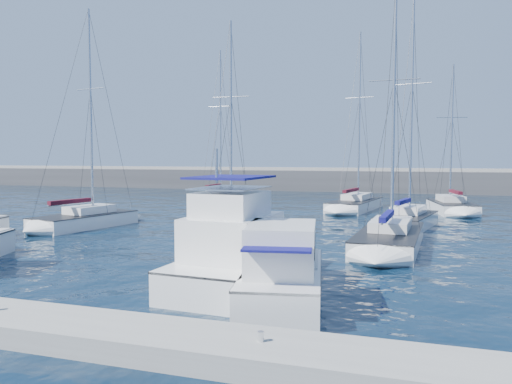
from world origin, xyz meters
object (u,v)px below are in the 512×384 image
(motor_yacht_stbd_outer, at_px, (283,276))
(sailboat_back_a, at_px, (218,198))
(sailboat_mid_a, at_px, (85,220))
(sailboat_mid_e, at_px, (407,220))
(sailboat_mid_d, at_px, (390,239))
(sailboat_mid_c, at_px, (228,223))
(sailboat_back_c, at_px, (451,207))
(motor_yacht_stbd_inner, at_px, (240,256))
(sailboat_back_b, at_px, (355,204))

(motor_yacht_stbd_outer, relative_size, sailboat_back_a, 0.42)
(sailboat_mid_a, relative_size, sailboat_back_a, 0.93)
(sailboat_mid_e, relative_size, sailboat_back_a, 0.96)
(sailboat_back_a, bearing_deg, sailboat_mid_d, -49.01)
(motor_yacht_stbd_outer, bearing_deg, sailboat_mid_c, 107.14)
(motor_yacht_stbd_outer, bearing_deg, sailboat_mid_d, 65.62)
(sailboat_mid_d, height_order, sailboat_back_a, sailboat_back_a)
(sailboat_back_a, relative_size, sailboat_back_c, 1.24)
(motor_yacht_stbd_inner, distance_m, sailboat_mid_e, 19.52)
(motor_yacht_stbd_inner, relative_size, sailboat_back_b, 0.52)
(sailboat_back_c, bearing_deg, sailboat_mid_e, -117.80)
(sailboat_mid_a, relative_size, sailboat_mid_d, 1.07)
(motor_yacht_stbd_outer, bearing_deg, sailboat_back_a, 105.15)
(sailboat_mid_d, relative_size, sailboat_mid_e, 0.91)
(sailboat_mid_a, xyz_separation_m, sailboat_back_b, (17.01, 17.90, -0.01))
(sailboat_mid_e, bearing_deg, motor_yacht_stbd_outer, -88.14)
(sailboat_mid_e, xyz_separation_m, sailboat_back_a, (-20.18, 14.02, -0.00))
(sailboat_mid_e, bearing_deg, sailboat_back_c, 84.23)
(sailboat_mid_c, xyz_separation_m, sailboat_mid_d, (10.82, -3.28, -0.02))
(sailboat_back_a, height_order, sailboat_back_b, sailboat_back_b)
(motor_yacht_stbd_inner, distance_m, sailboat_mid_d, 11.20)
(motor_yacht_stbd_inner, bearing_deg, sailboat_back_a, 117.16)
(motor_yacht_stbd_inner, bearing_deg, sailboat_mid_c, 116.65)
(sailboat_back_b, bearing_deg, motor_yacht_stbd_inner, -83.24)
(motor_yacht_stbd_outer, bearing_deg, sailboat_back_c, 66.61)
(motor_yacht_stbd_inner, relative_size, motor_yacht_stbd_outer, 1.24)
(motor_yacht_stbd_outer, distance_m, sailboat_mid_c, 17.05)
(sailboat_mid_e, bearing_deg, sailboat_mid_d, -82.86)
(motor_yacht_stbd_inner, bearing_deg, sailboat_back_c, 75.74)
(sailboat_mid_d, relative_size, sailboat_back_b, 0.86)
(sailboat_mid_d, relative_size, sailboat_back_c, 1.08)
(sailboat_back_c, bearing_deg, sailboat_mid_d, -112.36)
(sailboat_back_c, bearing_deg, sailboat_back_b, 172.40)
(sailboat_mid_d, distance_m, sailboat_back_b, 20.10)
(sailboat_mid_c, distance_m, sailboat_mid_d, 11.31)
(sailboat_mid_c, bearing_deg, sailboat_back_b, 66.27)
(sailboat_mid_c, bearing_deg, sailboat_mid_d, -18.38)
(sailboat_mid_c, bearing_deg, motor_yacht_stbd_outer, -64.03)
(motor_yacht_stbd_inner, distance_m, motor_yacht_stbd_outer, 2.99)
(sailboat_mid_c, height_order, sailboat_mid_e, sailboat_mid_e)
(motor_yacht_stbd_inner, xyz_separation_m, sailboat_mid_c, (-5.60, 13.18, -0.60))
(sailboat_mid_a, distance_m, sailboat_back_c, 31.40)
(motor_yacht_stbd_outer, relative_size, sailboat_mid_e, 0.44)
(sailboat_mid_e, xyz_separation_m, sailboat_back_c, (3.66, 11.34, -0.04))
(motor_yacht_stbd_outer, height_order, sailboat_back_c, sailboat_back_c)
(sailboat_mid_e, height_order, sailboat_back_b, sailboat_back_b)
(sailboat_mid_c, xyz_separation_m, sailboat_mid_e, (11.58, 5.39, 0.03))
(sailboat_mid_a, height_order, sailboat_mid_c, sailboat_mid_a)
(sailboat_mid_e, bearing_deg, sailboat_mid_a, -150.36)
(sailboat_mid_d, bearing_deg, sailboat_back_b, 105.02)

